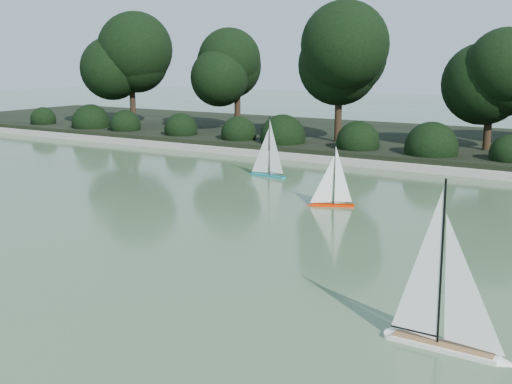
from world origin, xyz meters
TOP-DOWN VIEW (x-y plane):
  - ground at (0.00, 0.00)m, footprint 80.00×80.00m
  - pond_coping at (0.00, 9.00)m, footprint 40.00×0.35m
  - far_bank at (0.00, 13.00)m, footprint 40.00×8.00m
  - tree_line at (1.23, 11.44)m, footprint 26.31×3.93m
  - shrub_hedge at (0.00, 9.90)m, footprint 29.10×1.10m
  - sailboat_white_b at (3.20, -0.20)m, footprint 1.27×0.23m
  - sailboat_orange at (-0.32, 4.58)m, footprint 0.87×0.49m
  - sailboat_teal at (-2.85, 6.58)m, footprint 1.08×0.29m

SIDE VIEW (x-z plane):
  - ground at x=0.00m, z-range 0.00..0.00m
  - pond_coping at x=0.00m, z-range 0.00..0.18m
  - far_bank at x=0.00m, z-range 0.00..0.30m
  - sailboat_orange at x=-0.32m, z-range -0.43..0.82m
  - sailboat_teal at x=-2.85m, z-range -0.50..0.96m
  - sailboat_white_b at x=3.20m, z-range -0.60..1.14m
  - shrub_hedge at x=0.00m, z-range -0.10..1.00m
  - tree_line at x=1.23m, z-range 0.45..4.83m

